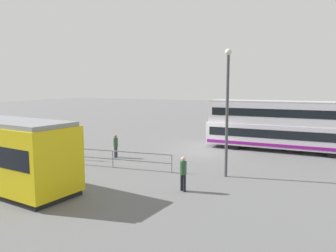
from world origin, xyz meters
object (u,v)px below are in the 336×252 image
object	(u,v)px
double_decker_bus	(286,126)
pedestrian_crossing	(183,171)
info_sign	(57,133)
pedestrian_near_railing	(116,145)
street_lamp	(227,103)

from	to	relation	value
double_decker_bus	pedestrian_crossing	xyz separation A→B (m)	(3.51, 12.06, -0.99)
double_decker_bus	info_sign	size ratio (longest dim) A/B	4.61
info_sign	pedestrian_near_railing	bearing A→B (deg)	-149.58
pedestrian_near_railing	pedestrian_crossing	distance (m)	8.48
street_lamp	double_decker_bus	bearing A→B (deg)	-104.82
double_decker_bus	info_sign	bearing A→B (deg)	33.71
pedestrian_crossing	street_lamp	distance (m)	4.69
pedestrian_near_railing	info_sign	distance (m)	4.01
pedestrian_near_railing	info_sign	bearing A→B (deg)	30.42
double_decker_bus	pedestrian_near_railing	world-z (taller)	double_decker_bus
double_decker_bus	pedestrian_near_railing	xyz separation A→B (m)	(10.51, 7.28, -1.04)
pedestrian_near_railing	info_sign	xyz separation A→B (m)	(3.37, 1.98, 0.90)
street_lamp	info_sign	bearing A→B (deg)	2.59
info_sign	pedestrian_crossing	bearing A→B (deg)	164.91
double_decker_bus	street_lamp	size ratio (longest dim) A/B	1.72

